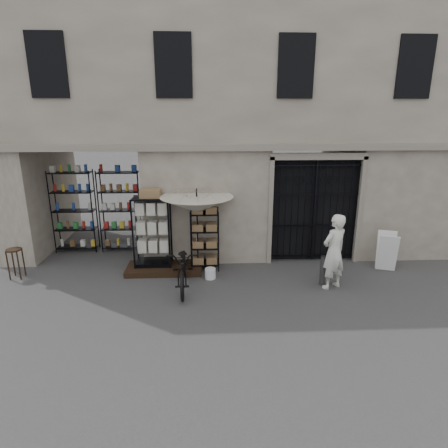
{
  "coord_description": "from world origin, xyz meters",
  "views": [
    {
      "loc": [
        -1.22,
        -7.84,
        4.09
      ],
      "look_at": [
        -0.8,
        1.4,
        1.35
      ],
      "focal_mm": 30.0,
      "sensor_mm": 36.0,
      "label": 1
    }
  ],
  "objects_px": {
    "wire_rack": "(205,240)",
    "white_bucket": "(210,273)",
    "market_umbrella": "(197,200)",
    "shopkeeper": "(331,287)",
    "display_cabinet": "(153,235)",
    "bicycle": "(184,287)",
    "steel_bollard": "(323,271)",
    "wooden_stool": "(16,263)",
    "easel_sign": "(387,251)"
  },
  "relations": [
    {
      "from": "wire_rack",
      "to": "bicycle",
      "type": "distance_m",
      "value": 1.51
    },
    {
      "from": "wire_rack",
      "to": "market_umbrella",
      "type": "xyz_separation_m",
      "value": [
        -0.19,
        -0.12,
        1.13
      ]
    },
    {
      "from": "wooden_stool",
      "to": "easel_sign",
      "type": "height_order",
      "value": "easel_sign"
    },
    {
      "from": "shopkeeper",
      "to": "wire_rack",
      "type": "bearing_deg",
      "value": -51.63
    },
    {
      "from": "display_cabinet",
      "to": "steel_bollard",
      "type": "relative_size",
      "value": 2.67
    },
    {
      "from": "wire_rack",
      "to": "steel_bollard",
      "type": "distance_m",
      "value": 3.16
    },
    {
      "from": "wire_rack",
      "to": "white_bucket",
      "type": "distance_m",
      "value": 0.97
    },
    {
      "from": "display_cabinet",
      "to": "wire_rack",
      "type": "bearing_deg",
      "value": -2.55
    },
    {
      "from": "easel_sign",
      "to": "white_bucket",
      "type": "bearing_deg",
      "value": -157.4
    },
    {
      "from": "steel_bollard",
      "to": "display_cabinet",
      "type": "bearing_deg",
      "value": 165.02
    },
    {
      "from": "display_cabinet",
      "to": "easel_sign",
      "type": "relative_size",
      "value": 1.96
    },
    {
      "from": "market_umbrella",
      "to": "bicycle",
      "type": "bearing_deg",
      "value": -107.14
    },
    {
      "from": "bicycle",
      "to": "steel_bollard",
      "type": "height_order",
      "value": "bicycle"
    },
    {
      "from": "display_cabinet",
      "to": "white_bucket",
      "type": "distance_m",
      "value": 1.86
    },
    {
      "from": "market_umbrella",
      "to": "white_bucket",
      "type": "xyz_separation_m",
      "value": [
        0.32,
        -0.55,
        -1.81
      ]
    },
    {
      "from": "white_bucket",
      "to": "wooden_stool",
      "type": "distance_m",
      "value": 4.99
    },
    {
      "from": "wire_rack",
      "to": "steel_bollard",
      "type": "xyz_separation_m",
      "value": [
        2.9,
        -1.16,
        -0.44
      ]
    },
    {
      "from": "market_umbrella",
      "to": "steel_bollard",
      "type": "relative_size",
      "value": 3.59
    },
    {
      "from": "shopkeeper",
      "to": "market_umbrella",
      "type": "bearing_deg",
      "value": -48.6
    },
    {
      "from": "steel_bollard",
      "to": "easel_sign",
      "type": "height_order",
      "value": "easel_sign"
    },
    {
      "from": "display_cabinet",
      "to": "white_bucket",
      "type": "relative_size",
      "value": 7.23
    },
    {
      "from": "shopkeeper",
      "to": "display_cabinet",
      "type": "bearing_deg",
      "value": -44.65
    },
    {
      "from": "market_umbrella",
      "to": "bicycle",
      "type": "relative_size",
      "value": 1.33
    },
    {
      "from": "market_umbrella",
      "to": "bicycle",
      "type": "xyz_separation_m",
      "value": [
        -0.32,
        -1.04,
        -1.95
      ]
    },
    {
      "from": "wire_rack",
      "to": "market_umbrella",
      "type": "bearing_deg",
      "value": -160.99
    },
    {
      "from": "wooden_stool",
      "to": "steel_bollard",
      "type": "bearing_deg",
      "value": -5.58
    },
    {
      "from": "steel_bollard",
      "to": "market_umbrella",
      "type": "bearing_deg",
      "value": 161.31
    },
    {
      "from": "wire_rack",
      "to": "white_bucket",
      "type": "relative_size",
      "value": 5.98
    },
    {
      "from": "market_umbrella",
      "to": "easel_sign",
      "type": "relative_size",
      "value": 2.64
    },
    {
      "from": "wooden_stool",
      "to": "easel_sign",
      "type": "distance_m",
      "value": 9.73
    },
    {
      "from": "wooden_stool",
      "to": "shopkeeper",
      "type": "relative_size",
      "value": 0.43
    },
    {
      "from": "white_bucket",
      "to": "steel_bollard",
      "type": "height_order",
      "value": "steel_bollard"
    },
    {
      "from": "market_umbrella",
      "to": "easel_sign",
      "type": "height_order",
      "value": "market_umbrella"
    },
    {
      "from": "wooden_stool",
      "to": "easel_sign",
      "type": "bearing_deg",
      "value": 0.43
    },
    {
      "from": "display_cabinet",
      "to": "shopkeeper",
      "type": "xyz_separation_m",
      "value": [
        4.46,
        -1.31,
        -0.98
      ]
    },
    {
      "from": "steel_bollard",
      "to": "wooden_stool",
      "type": "bearing_deg",
      "value": 174.42
    },
    {
      "from": "display_cabinet",
      "to": "bicycle",
      "type": "bearing_deg",
      "value": -55.9
    },
    {
      "from": "wire_rack",
      "to": "shopkeeper",
      "type": "relative_size",
      "value": 0.9
    },
    {
      "from": "bicycle",
      "to": "easel_sign",
      "type": "distance_m",
      "value": 5.49
    },
    {
      "from": "bicycle",
      "to": "easel_sign",
      "type": "relative_size",
      "value": 1.98
    },
    {
      "from": "market_umbrella",
      "to": "shopkeeper",
      "type": "height_order",
      "value": "market_umbrella"
    },
    {
      "from": "white_bucket",
      "to": "shopkeeper",
      "type": "relative_size",
      "value": 0.15
    },
    {
      "from": "bicycle",
      "to": "market_umbrella",
      "type": "bearing_deg",
      "value": 71.1
    },
    {
      "from": "wire_rack",
      "to": "display_cabinet",
      "type": "bearing_deg",
      "value": 167.82
    },
    {
      "from": "bicycle",
      "to": "white_bucket",
      "type": "bearing_deg",
      "value": 35.49
    },
    {
      "from": "wire_rack",
      "to": "steel_bollard",
      "type": "bearing_deg",
      "value": -34.77
    },
    {
      "from": "bicycle",
      "to": "display_cabinet",
      "type": "bearing_deg",
      "value": 125.62
    },
    {
      "from": "wire_rack",
      "to": "bicycle",
      "type": "xyz_separation_m",
      "value": [
        -0.51,
        -1.16,
        -0.82
      ]
    },
    {
      "from": "wire_rack",
      "to": "white_bucket",
      "type": "height_order",
      "value": "wire_rack"
    },
    {
      "from": "market_umbrella",
      "to": "shopkeeper",
      "type": "relative_size",
      "value": 1.46
    }
  ]
}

